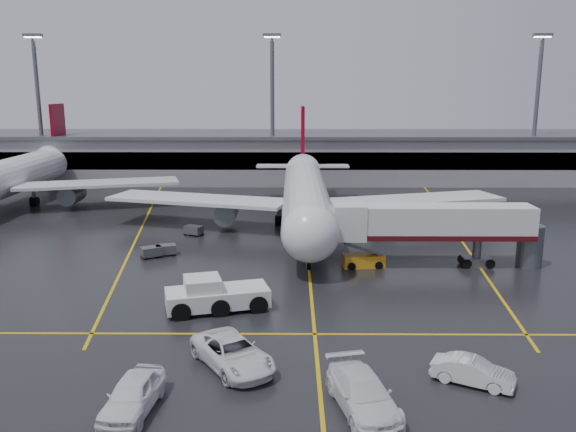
{
  "coord_description": "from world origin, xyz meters",
  "views": [
    {
      "loc": [
        -1.58,
        -60.04,
        16.74
      ],
      "look_at": [
        -2.0,
        -2.0,
        4.0
      ],
      "focal_mm": 36.72,
      "sensor_mm": 36.0,
      "label": 1
    }
  ],
  "objects": [
    {
      "name": "baggage_cart_c",
      "position": [
        -12.96,
        5.8,
        0.63
      ],
      "size": [
        2.36,
        2.03,
        1.12
      ],
      "color": "#595B60",
      "rests_on": "ground"
    },
    {
      "name": "baggage_cart_b",
      "position": [
        -15.69,
        -3.33,
        0.63
      ],
      "size": [
        2.38,
        2.13,
        1.12
      ],
      "color": "#595B60",
      "rests_on": "ground"
    },
    {
      "name": "main_airliner",
      "position": [
        0.0,
        9.7,
        4.21
      ],
      "size": [
        48.8,
        45.6,
        14.1
      ],
      "color": "silver",
      "rests_on": "ground"
    },
    {
      "name": "apron_line_stop",
      "position": [
        0.0,
        -22.0,
        0.01
      ],
      "size": [
        60.0,
        0.25,
        0.02
      ],
      "primitive_type": "cube",
      "color": "gold",
      "rests_on": "ground"
    },
    {
      "name": "jet_bridge",
      "position": [
        11.87,
        -6.0,
        3.93
      ],
      "size": [
        19.9,
        3.4,
        6.05
      ],
      "color": "silver",
      "rests_on": "ground"
    },
    {
      "name": "light_mast_left",
      "position": [
        -45.0,
        42.0,
        14.47
      ],
      "size": [
        3.0,
        1.2,
        25.45
      ],
      "color": "#595B60",
      "rests_on": "ground"
    },
    {
      "name": "ground",
      "position": [
        0.0,
        0.0,
        0.0
      ],
      "size": [
        220.0,
        220.0,
        0.0
      ],
      "primitive_type": "plane",
      "color": "black",
      "rests_on": "ground"
    },
    {
      "name": "pushback_tractor",
      "position": [
        -7.52,
        -17.45,
        1.11
      ],
      "size": [
        8.32,
        5.1,
        2.78
      ],
      "color": "silver",
      "rests_on": "ground"
    },
    {
      "name": "belt_loader",
      "position": [
        5.21,
        -6.27,
        0.61
      ],
      "size": [
        4.07,
        2.2,
        2.47
      ],
      "color": "orange",
      "rests_on": "ground"
    },
    {
      "name": "baggage_cart_a",
      "position": [
        -14.42,
        -2.51,
        0.63
      ],
      "size": [
        2.3,
        1.85,
        1.12
      ],
      "color": "#595B60",
      "rests_on": "ground"
    },
    {
      "name": "service_van_d",
      "position": [
        -9.95,
        -31.94,
        0.95
      ],
      "size": [
        2.83,
        5.76,
        1.89
      ],
      "primitive_type": "imported",
      "rotation": [
        0.0,
        0.0,
        -0.11
      ],
      "color": "white",
      "rests_on": "ground"
    },
    {
      "name": "second_airliner",
      "position": [
        -42.0,
        21.7,
        4.21
      ],
      "size": [
        48.8,
        45.6,
        14.1
      ],
      "color": "silver",
      "rests_on": "ground"
    },
    {
      "name": "apron_line_left",
      "position": [
        -20.0,
        10.0,
        0.01
      ],
      "size": [
        9.99,
        69.35,
        0.02
      ],
      "primitive_type": "cube",
      "rotation": [
        0.0,
        0.0,
        0.14
      ],
      "color": "gold",
      "rests_on": "ground"
    },
    {
      "name": "service_van_c",
      "position": [
        8.82,
        -28.87,
        0.77
      ],
      "size": [
        4.89,
        3.59,
        1.54
      ],
      "primitive_type": "imported",
      "rotation": [
        0.0,
        0.0,
        1.09
      ],
      "color": "silver",
      "rests_on": "ground"
    },
    {
      "name": "terminal",
      "position": [
        0.0,
        47.93,
        4.32
      ],
      "size": [
        122.0,
        19.0,
        8.6
      ],
      "color": "gray",
      "rests_on": "ground"
    },
    {
      "name": "service_van_a",
      "position": [
        -5.18,
        -26.93,
        0.93
      ],
      "size": [
        6.24,
        7.3,
        1.86
      ],
      "primitive_type": "imported",
      "rotation": [
        0.0,
        0.0,
        0.58
      ],
      "color": "white",
      "rests_on": "ground"
    },
    {
      "name": "service_van_b",
      "position": [
        2.17,
        -31.74,
        0.95
      ],
      "size": [
        4.1,
        7.0,
        1.91
      ],
      "primitive_type": "imported",
      "rotation": [
        0.0,
        0.0,
        0.23
      ],
      "color": "white",
      "rests_on": "ground"
    },
    {
      "name": "light_mast_right",
      "position": [
        40.0,
        42.0,
        14.47
      ],
      "size": [
        3.0,
        1.2,
        25.45
      ],
      "color": "#595B60",
      "rests_on": "ground"
    },
    {
      "name": "apron_line_right",
      "position": [
        18.0,
        10.0,
        0.01
      ],
      "size": [
        7.57,
        69.64,
        0.02
      ],
      "primitive_type": "cube",
      "rotation": [
        0.0,
        0.0,
        -0.1
      ],
      "color": "gold",
      "rests_on": "ground"
    },
    {
      "name": "apron_line_centre",
      "position": [
        0.0,
        0.0,
        0.01
      ],
      "size": [
        0.25,
        90.0,
        0.02
      ],
      "primitive_type": "cube",
      "color": "gold",
      "rests_on": "ground"
    },
    {
      "name": "light_mast_mid",
      "position": [
        -5.0,
        42.0,
        14.47
      ],
      "size": [
        3.0,
        1.2,
        25.45
      ],
      "color": "#595B60",
      "rests_on": "ground"
    }
  ]
}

